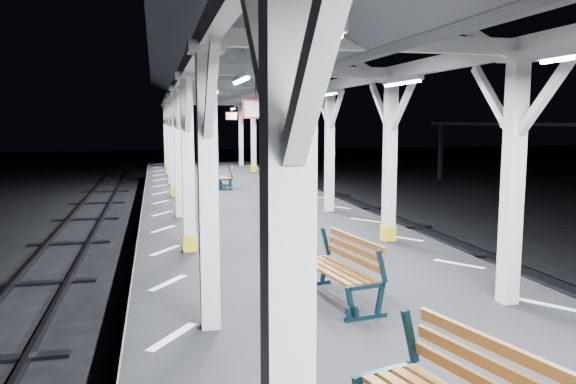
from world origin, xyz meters
name	(u,v)px	position (x,y,z in m)	size (l,w,h in m)	color
ground	(322,332)	(0.00, 0.00, 0.00)	(120.00, 120.00, 0.00)	black
platform	(322,303)	(0.00, 0.00, 0.50)	(6.00, 50.00, 1.00)	black
hazard_stripes_left	(168,283)	(-2.45, 0.00, 1.00)	(1.00, 48.00, 0.01)	silver
hazard_stripes_right	(459,264)	(2.45, 0.00, 1.00)	(1.00, 48.00, 0.01)	silver
canopy	(325,48)	(0.00, -0.02, 4.56)	(5.40, 49.00, 4.65)	silver
bench_mid	(343,267)	(-0.13, -1.39, 1.47)	(0.85, 1.70, 0.88)	black
bench_far	(228,176)	(-0.02, 11.95, 1.43)	(0.70, 1.52, 0.80)	black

